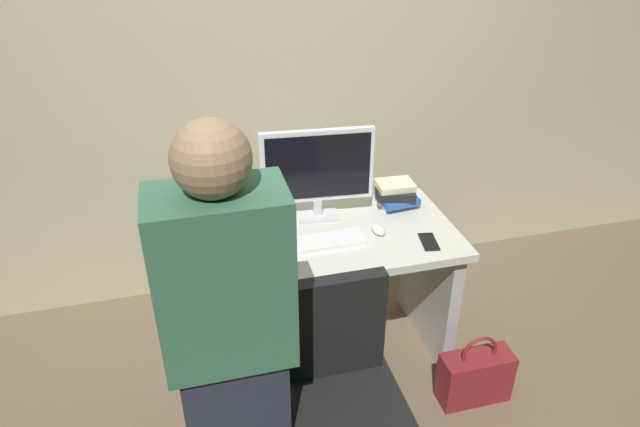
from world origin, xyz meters
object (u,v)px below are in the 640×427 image
person_at_desk (231,354)px  cup_by_monitor (203,222)px  cup_near_keyboard (219,254)px  book_stack (396,194)px  cell_phone (429,242)px  handbag (475,376)px  desk (317,276)px  monitor (317,170)px  mouse (379,229)px  keyboard (319,242)px  office_chair (342,408)px

person_at_desk → cup_by_monitor: person_at_desk is taller
cup_near_keyboard → book_stack: book_stack is taller
person_at_desk → book_stack: (0.95, 0.97, -0.04)m
cell_phone → handbag: (0.17, -0.30, -0.60)m
cup_near_keyboard → handbag: bearing=-18.8°
desk → monitor: monitor is taller
person_at_desk → book_stack: person_at_desk is taller
monitor → mouse: (0.24, -0.22, -0.24)m
desk → cell_phone: size_ratio=9.17×
desk → monitor: 0.52m
keyboard → book_stack: 0.53m
monitor → person_at_desk: bearing=-119.1°
person_at_desk → mouse: bearing=43.8°
keyboard → cup_by_monitor: (-0.50, 0.26, 0.04)m
keyboard → cup_near_keyboard: bearing=-177.0°
office_chair → keyboard: 0.75m
mouse → handbag: bearing=-50.7°
monitor → cup_by_monitor: 0.59m
mouse → office_chair: bearing=-118.6°
desk → handbag: desk is taller
office_chair → book_stack: (0.55, 0.93, 0.37)m
desk → office_chair: office_chair is taller
book_stack → cell_phone: book_stack is taller
cup_by_monitor → book_stack: book_stack is taller
cup_near_keyboard → keyboard: bearing=4.3°
keyboard → office_chair: bearing=-98.4°
office_chair → mouse: (0.38, 0.71, 0.32)m
mouse → book_stack: (0.17, 0.22, 0.05)m
keyboard → mouse: mouse is taller
office_chair → book_stack: office_chair is taller
office_chair → keyboard: bearing=82.8°
keyboard → cell_phone: (0.49, -0.12, -0.01)m
keyboard → book_stack: bearing=26.7°
mouse → book_stack: bearing=52.7°
monitor → cup_near_keyboard: size_ratio=6.25×
office_chair → cup_near_keyboard: size_ratio=10.87×
desk → book_stack: (0.46, 0.18, 0.30)m
office_chair → cell_phone: bearing=44.3°
desk → book_stack: bearing=21.5°
desk → monitor: (0.05, 0.18, 0.49)m
office_chair → desk: bearing=82.6°
desk → handbag: bearing=-36.6°
person_at_desk → cup_near_keyboard: 0.69m
monitor → book_stack: size_ratio=2.43×
office_chair → cup_near_keyboard: office_chair is taller
office_chair → monitor: 1.09m
book_stack → cup_by_monitor: bearing=179.5°
handbag → cup_by_monitor: bearing=149.9°
book_stack → cup_near_keyboard: bearing=-163.0°
cell_phone → handbag: size_ratio=0.38×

